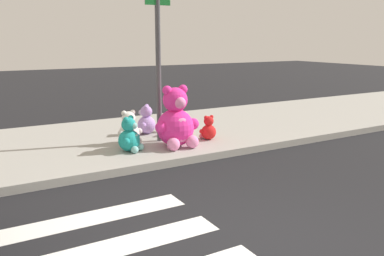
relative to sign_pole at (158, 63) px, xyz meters
The scene contains 10 objects.
ground_plane 4.87m from the sign_pole, 102.81° to the right, with size 60.00×60.00×0.00m, color black.
sidewalk 2.19m from the sign_pole, 141.29° to the left, with size 28.00×4.40×0.15m, color #9E9B93.
sign_pole is the anchor object (origin of this frame).
plush_pink_large 1.33m from the sign_pole, 79.79° to the right, with size 0.98×0.86×1.27m.
plush_lavender 1.62m from the sign_pole, 89.26° to the left, with size 0.50×0.48×0.69m.
plush_lime 1.79m from the sign_pole, 45.30° to the left, with size 0.37×0.36×0.50m.
plush_white 1.56m from the sign_pole, behind, with size 0.56×0.49×0.72m.
plush_tan 1.68m from the sign_pole, 19.62° to the left, with size 0.38×0.39×0.54m.
plush_teal 1.72m from the sign_pole, 151.64° to the right, with size 0.50×0.51×0.71m.
plush_red 1.83m from the sign_pole, 22.54° to the right, with size 0.42×0.37×0.55m.
Camera 1 is at (-2.65, -3.38, 2.33)m, focal length 37.65 mm.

